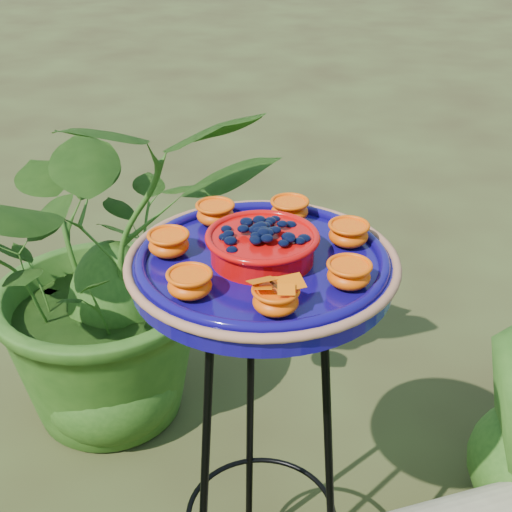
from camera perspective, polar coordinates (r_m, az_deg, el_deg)
name	(u,v)px	position (r m, az deg, el deg)	size (l,w,h in m)	color
tripod_stand	(261,432)	(1.43, 0.44, -13.89)	(0.40, 0.40, 0.87)	black
feeder_dish	(262,261)	(1.20, 0.51, -0.36)	(0.56, 0.56, 0.10)	#0F075B
shrub_back_left	(110,259)	(2.06, -11.60, -0.26)	(0.93, 0.80, 1.03)	#234A13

